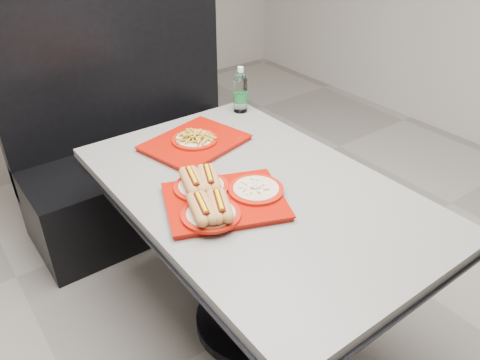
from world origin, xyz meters
TOP-DOWN VIEW (x-y plane):
  - ground at (0.00, 0.00)m, footprint 6.00×6.00m
  - diner_table at (0.00, 0.00)m, footprint 0.92×1.42m
  - booth_bench at (0.00, 1.09)m, footprint 1.30×0.57m
  - tray_near at (-0.18, -0.02)m, footprint 0.51×0.46m
  - tray_far at (-0.01, 0.42)m, footprint 0.47×0.41m
  - water_bottle at (0.37, 0.59)m, footprint 0.07×0.07m

SIDE VIEW (x-z plane):
  - ground at x=0.00m, z-range 0.00..0.00m
  - booth_bench at x=0.00m, z-range -0.27..1.08m
  - diner_table at x=0.00m, z-range 0.21..0.96m
  - tray_far at x=-0.01m, z-range 0.73..0.81m
  - tray_near at x=-0.18m, z-range 0.74..0.83m
  - water_bottle at x=0.37m, z-range 0.74..0.96m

